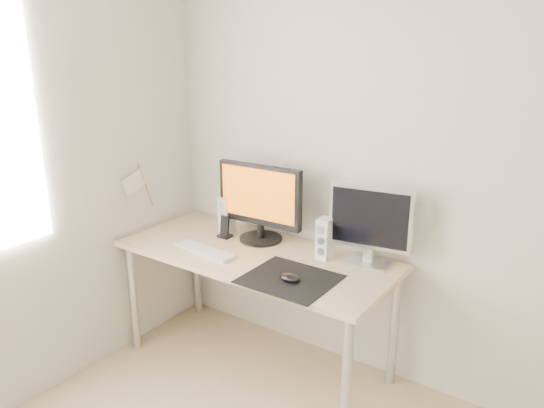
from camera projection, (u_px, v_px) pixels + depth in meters
The scene contains 11 objects.
wall_back at pixel (449, 174), 2.64m from camera, with size 3.50×3.50×0.00m, color beige.
mousepad at pixel (290, 279), 2.68m from camera, with size 0.45×0.40×0.00m, color black.
mouse at pixel (290, 278), 2.64m from camera, with size 0.11×0.07×0.04m, color black.
desk at pixel (256, 265), 3.03m from camera, with size 1.60×0.70×0.73m.
main_monitor at pixel (260, 200), 3.12m from camera, with size 0.55×0.27×0.47m.
second_monitor at pixel (370, 222), 2.79m from camera, with size 0.45×0.19×0.43m.
speaker_left at pixel (226, 214), 3.30m from camera, with size 0.07×0.09×0.23m.
speaker_right at pixel (325, 239), 2.90m from camera, with size 0.07×0.09×0.23m.
keyboard at pixel (205, 251), 3.02m from camera, with size 0.43×0.15×0.02m.
phone_dock at pixel (225, 231), 3.23m from camera, with size 0.08×0.06×0.14m.
pennant at pixel (138, 183), 3.23m from camera, with size 0.01×0.23×0.29m.
Camera 1 is at (0.73, -0.86, 1.90)m, focal length 35.00 mm.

